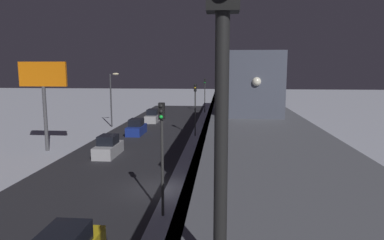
{
  "coord_description": "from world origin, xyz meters",
  "views": [
    {
      "loc": [
        -4.66,
        22.63,
        8.21
      ],
      "look_at": [
        -0.94,
        -20.15,
        1.85
      ],
      "focal_mm": 32.42,
      "sensor_mm": 36.0,
      "label": 1
    }
  ],
  "objects": [
    {
      "name": "street_lamp_far",
      "position": [
        10.76,
        -25.0,
        4.81
      ],
      "size": [
        1.35,
        0.44,
        7.65
      ],
      "color": "#38383D",
      "rests_on": "ground_plane"
    },
    {
      "name": "sedan_silver",
      "position": [
        6.09,
        -8.8,
        0.8
      ],
      "size": [
        1.8,
        4.25,
        1.97
      ],
      "color": "#B2B2B7",
      "rests_on": "ground_plane"
    },
    {
      "name": "rail_signal",
      "position": [
        -4.66,
        18.74,
        8.45
      ],
      "size": [
        0.36,
        0.41,
        4.0
      ],
      "color": "black",
      "rests_on": "elevated_railway"
    },
    {
      "name": "sedan_blue",
      "position": [
        6.09,
        -19.75,
        0.8
      ],
      "size": [
        1.8,
        4.24,
        1.97
      ],
      "color": "navy",
      "rests_on": "ground_plane"
    },
    {
      "name": "avenue_asphalt",
      "position": [
        4.69,
        0.0,
        0.0
      ],
      "size": [
        11.0,
        108.21,
        0.01
      ],
      "primitive_type": "cube",
      "color": "#28282D",
      "rests_on": "ground_plane"
    },
    {
      "name": "sedan_silver_2",
      "position": [
        6.09,
        -30.27,
        0.8
      ],
      "size": [
        1.8,
        4.61,
        1.97
      ],
      "color": "#B2B2B7",
      "rests_on": "ground_plane"
    },
    {
      "name": "ground_plane",
      "position": [
        0.0,
        0.0,
        0.0
      ],
      "size": [
        240.0,
        240.0,
        0.0
      ],
      "primitive_type": "plane",
      "color": "silver"
    },
    {
      "name": "subway_train",
      "position": [
        -6.35,
        -13.03,
        7.5
      ],
      "size": [
        2.94,
        36.87,
        3.4
      ],
      "color": "#4C5160",
      "rests_on": "elevated_railway"
    },
    {
      "name": "commercial_billboard",
      "position": [
        12.89,
        -10.17,
        6.83
      ],
      "size": [
        4.8,
        0.36,
        8.9
      ],
      "color": "#4C4C51",
      "rests_on": "ground_plane"
    },
    {
      "name": "traffic_light_far",
      "position": [
        -1.41,
        -42.7,
        4.2
      ],
      "size": [
        0.32,
        0.44,
        6.4
      ],
      "color": "#2D2D2D",
      "rests_on": "ground_plane"
    },
    {
      "name": "traffic_light_mid",
      "position": [
        -1.41,
        -19.22,
        4.2
      ],
      "size": [
        0.32,
        0.44,
        6.4
      ],
      "color": "#2D2D2D",
      "rests_on": "ground_plane"
    },
    {
      "name": "traffic_light_near",
      "position": [
        -1.41,
        4.27,
        4.2
      ],
      "size": [
        0.32,
        0.44,
        6.4
      ],
      "color": "#2D2D2D",
      "rests_on": "ground_plane"
    },
    {
      "name": "elevated_railway",
      "position": [
        -6.25,
        0.0,
        4.95
      ],
      "size": [
        5.0,
        108.21,
        5.72
      ],
      "color": "slate",
      "rests_on": "ground_plane"
    }
  ]
}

